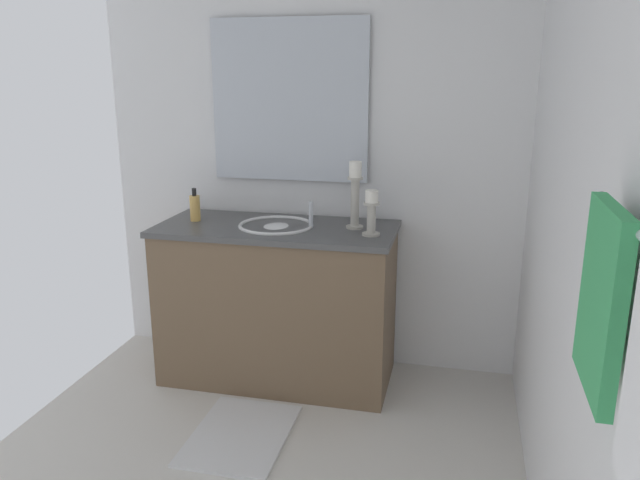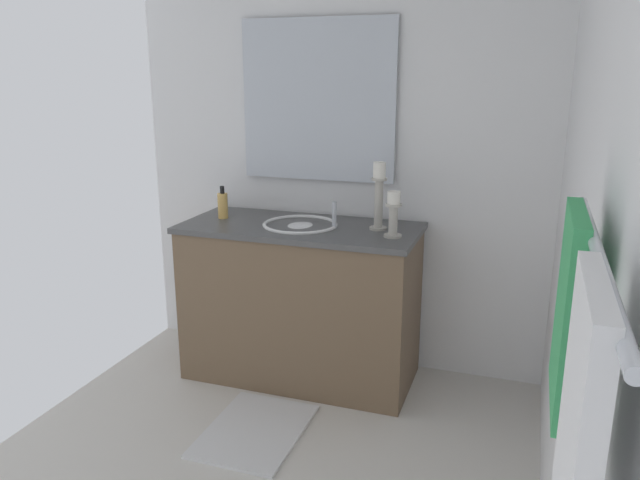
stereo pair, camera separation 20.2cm
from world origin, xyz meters
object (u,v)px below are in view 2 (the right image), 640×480
object	(u,v)px
vanity_cabinet	(301,302)
soap_bottle	(223,205)
towel_bar	(598,254)
candle_holder_short	(379,194)
bath_mat	(255,431)
sink_basin	(300,232)
candle_holder_tall	(393,214)
mirror	(317,101)
towel_center	(580,420)
towel_near_vanity	(568,310)

from	to	relation	value
vanity_cabinet	soap_bottle	xyz separation A→B (m)	(-0.01, -0.46, 0.51)
towel_bar	candle_holder_short	bearing A→B (deg)	-157.85
vanity_cabinet	bath_mat	world-z (taller)	vanity_cabinet
sink_basin	candle_holder_tall	world-z (taller)	candle_holder_tall
sink_basin	mirror	bearing A→B (deg)	-179.80
towel_center	sink_basin	bearing A→B (deg)	-150.87
candle_holder_tall	soap_bottle	size ratio (longest dim) A/B	1.27
mirror	candle_holder_short	size ratio (longest dim) A/B	2.51
candle_holder_short	towel_center	world-z (taller)	towel_center
vanity_cabinet	mirror	xyz separation A→B (m)	(-0.28, 0.00, 1.07)
towel_near_vanity	bath_mat	distance (m)	2.09
candle_holder_short	bath_mat	bearing A→B (deg)	-31.28
bath_mat	candle_holder_short	bearing A→B (deg)	148.72
sink_basin	candle_holder_short	distance (m)	0.47
mirror	vanity_cabinet	bearing A→B (deg)	-0.01
towel_bar	towel_near_vanity	size ratio (longest dim) A/B	2.14
vanity_cabinet	towel_bar	world-z (taller)	towel_bar
candle_holder_short	towel_bar	xyz separation A→B (m)	(2.05, 0.83, 0.34)
candle_holder_tall	towel_center	bearing A→B (deg)	18.47
sink_basin	mirror	distance (m)	0.73
candle_holder_tall	towel_bar	world-z (taller)	towel_bar
mirror	towel_center	distance (m)	2.78
candle_holder_tall	soap_bottle	world-z (taller)	candle_holder_tall
towel_center	soap_bottle	bearing A→B (deg)	-142.64
vanity_cabinet	candle_holder_tall	xyz separation A→B (m)	(0.07, 0.52, 0.55)
soap_bottle	towel_bar	xyz separation A→B (m)	(2.01, 1.71, 0.45)
soap_bottle	sink_basin	bearing A→B (deg)	88.17
mirror	candle_holder_tall	xyz separation A→B (m)	(0.35, 0.52, -0.52)
vanity_cabinet	candle_holder_short	world-z (taller)	candle_holder_short
candle_holder_short	towel_near_vanity	world-z (taller)	towel_near_vanity
candle_holder_short	bath_mat	world-z (taller)	candle_holder_short
sink_basin	towel_near_vanity	xyz separation A→B (m)	(1.79, 1.23, 0.40)
sink_basin	towel_center	world-z (taller)	towel_center
towel_center	vanity_cabinet	bearing A→B (deg)	-150.85
towel_near_vanity	candle_holder_short	bearing A→B (deg)	-156.14
towel_near_vanity	vanity_cabinet	bearing A→B (deg)	-145.60
sink_basin	towel_near_vanity	distance (m)	2.21
towel_near_vanity	towel_center	bearing A→B (deg)	0.00
towel_near_vanity	towel_center	distance (m)	0.41
sink_basin	towel_bar	size ratio (longest dim) A/B	0.49
soap_bottle	towel_center	distance (m)	2.80
sink_basin	towel_center	size ratio (longest dim) A/B	1.08
sink_basin	bath_mat	distance (m)	1.03
towel_center	mirror	bearing A→B (deg)	-153.67
mirror	towel_center	size ratio (longest dim) A/B	2.35
candle_holder_tall	mirror	bearing A→B (deg)	-124.29
soap_bottle	towel_near_vanity	xyz separation A→B (m)	(1.81, 1.69, 0.28)
sink_basin	mirror	xyz separation A→B (m)	(-0.28, -0.00, 0.67)
towel_center	bath_mat	distance (m)	2.34
candle_holder_tall	towel_center	xyz separation A→B (m)	(2.13, 0.71, 0.24)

